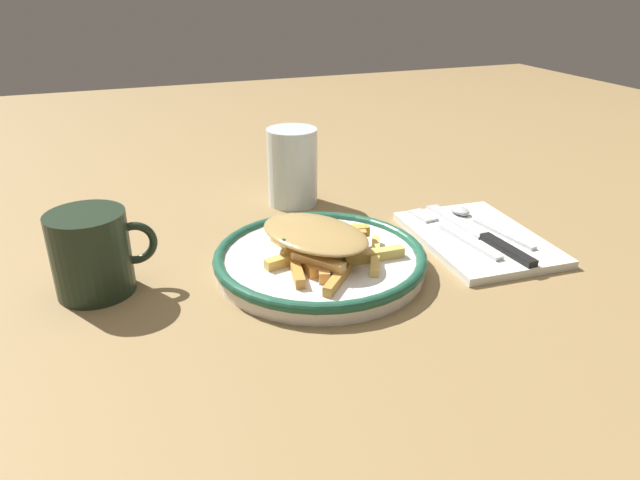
{
  "coord_description": "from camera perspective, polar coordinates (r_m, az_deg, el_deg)",
  "views": [
    {
      "loc": [
        -0.22,
        -0.58,
        0.33
      ],
      "look_at": [
        0.0,
        0.0,
        0.04
      ],
      "focal_mm": 32.87,
      "sensor_mm": 36.0,
      "label": 1
    }
  ],
  "objects": [
    {
      "name": "knife",
      "position": [
        0.78,
        15.85,
        0.25
      ],
      "size": [
        0.03,
        0.21,
        0.01
      ],
      "color": "black",
      "rests_on": "napkin"
    },
    {
      "name": "fork",
      "position": [
        0.79,
        12.75,
        0.76
      ],
      "size": [
        0.04,
        0.18,
        0.01
      ],
      "color": "silver",
      "rests_on": "napkin"
    },
    {
      "name": "spoon",
      "position": [
        0.83,
        14.97,
        1.96
      ],
      "size": [
        0.04,
        0.15,
        0.01
      ],
      "color": "silver",
      "rests_on": "napkin"
    },
    {
      "name": "fries_heap",
      "position": [
        0.68,
        -0.04,
        -0.12
      ],
      "size": [
        0.17,
        0.18,
        0.04
      ],
      "color": "#E5B266",
      "rests_on": "plate"
    },
    {
      "name": "coffee_mug",
      "position": [
        0.68,
        -21.28,
        -1.2
      ],
      "size": [
        0.11,
        0.08,
        0.09
      ],
      "color": "#1E2D1F",
      "rests_on": "ground_plane"
    },
    {
      "name": "water_glass",
      "position": [
        0.88,
        -2.7,
        7.13
      ],
      "size": [
        0.07,
        0.07,
        0.12
      ],
      "primitive_type": "cylinder",
      "color": "silver",
      "rests_on": "ground_plane"
    },
    {
      "name": "napkin",
      "position": [
        0.8,
        14.94,
        0.23
      ],
      "size": [
        0.16,
        0.22,
        0.01
      ],
      "primitive_type": "cube",
      "rotation": [
        0.0,
        0.0,
        -0.05
      ],
      "color": "white",
      "rests_on": "ground_plane"
    },
    {
      "name": "ground_plane",
      "position": [
        0.7,
        0.0,
        -2.92
      ],
      "size": [
        2.6,
        2.6,
        0.0
      ],
      "primitive_type": "plane",
      "color": "olive"
    },
    {
      "name": "plate",
      "position": [
        0.69,
        0.0,
        -1.92
      ],
      "size": [
        0.25,
        0.25,
        0.03
      ],
      "color": "white",
      "rests_on": "ground_plane"
    }
  ]
}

